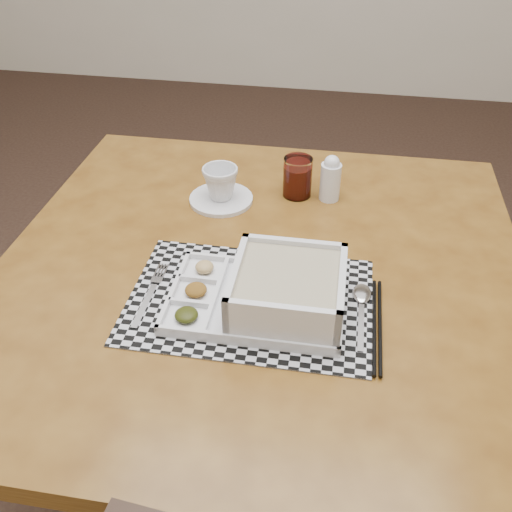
# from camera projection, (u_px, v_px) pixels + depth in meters

# --- Properties ---
(floor) EXTENTS (5.00, 5.00, 0.00)m
(floor) POSITION_uv_depth(u_px,v_px,m) (119.00, 322.00, 2.17)
(floor) COLOR black
(floor) RESTS_ON ground
(dining_table) EXTENTS (1.07, 1.07, 0.80)m
(dining_table) POSITION_uv_depth(u_px,v_px,m) (260.00, 296.00, 1.20)
(dining_table) COLOR #502E0E
(dining_table) RESTS_ON ground
(placemat) EXTENTS (0.45, 0.32, 0.00)m
(placemat) POSITION_uv_depth(u_px,v_px,m) (250.00, 301.00, 1.06)
(placemat) COLOR #B2B2BA
(placemat) RESTS_ON dining_table
(serving_tray) EXTENTS (0.32, 0.22, 0.09)m
(serving_tray) POSITION_uv_depth(u_px,v_px,m) (279.00, 294.00, 1.02)
(serving_tray) COLOR silver
(serving_tray) RESTS_ON placemat
(fork) EXTENTS (0.02, 0.19, 0.00)m
(fork) POSITION_uv_depth(u_px,v_px,m) (151.00, 293.00, 1.08)
(fork) COLOR silver
(fork) RESTS_ON placemat
(spoon) EXTENTS (0.04, 0.18, 0.01)m
(spoon) POSITION_uv_depth(u_px,v_px,m) (362.00, 298.00, 1.06)
(spoon) COLOR silver
(spoon) RESTS_ON placemat
(chopsticks) EXTENTS (0.02, 0.24, 0.01)m
(chopsticks) POSITION_uv_depth(u_px,v_px,m) (377.00, 325.00, 1.01)
(chopsticks) COLOR black
(chopsticks) RESTS_ON placemat
(saucer) EXTENTS (0.15, 0.15, 0.01)m
(saucer) POSITION_uv_depth(u_px,v_px,m) (221.00, 199.00, 1.35)
(saucer) COLOR silver
(saucer) RESTS_ON dining_table
(cup) EXTENTS (0.09, 0.09, 0.08)m
(cup) POSITION_uv_depth(u_px,v_px,m) (220.00, 183.00, 1.32)
(cup) COLOR silver
(cup) RESTS_ON saucer
(juice_glass) EXTENTS (0.07, 0.07, 0.10)m
(juice_glass) POSITION_uv_depth(u_px,v_px,m) (297.00, 178.00, 1.34)
(juice_glass) COLOR white
(juice_glass) RESTS_ON dining_table
(creamer_bottle) EXTENTS (0.05, 0.05, 0.11)m
(creamer_bottle) POSITION_uv_depth(u_px,v_px,m) (330.00, 178.00, 1.33)
(creamer_bottle) COLOR silver
(creamer_bottle) RESTS_ON dining_table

